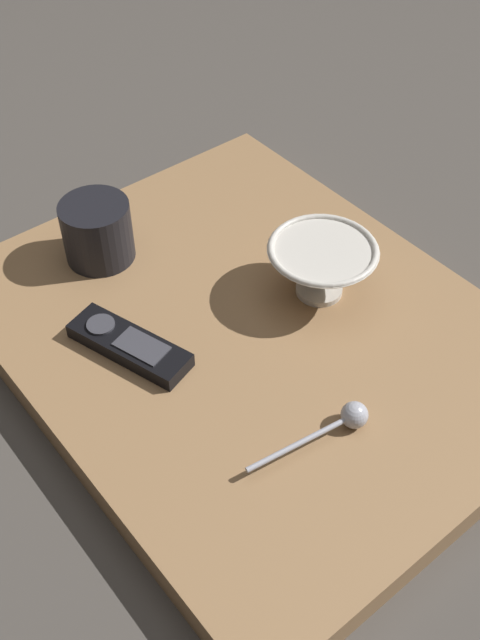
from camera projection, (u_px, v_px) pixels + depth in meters
ground_plane at (251, 348)px, 0.95m from camera, size 6.00×6.00×0.00m
table at (251, 336)px, 0.93m from camera, size 0.67×0.53×0.04m
cereal_bowl at (321, 267)px, 0.93m from camera, size 0.14×0.14×0.07m
coffee_mug at (97, 231)px, 0.97m from camera, size 0.09×0.09×0.08m
teaspoon at (346, 419)px, 0.80m from camera, size 0.04×0.15×0.03m
tv_remote_near at (129, 345)px, 0.88m from camera, size 0.16×0.09×0.02m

